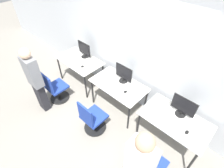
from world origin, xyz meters
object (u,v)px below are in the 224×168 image
Objects in this scene: mouse_left at (82,66)px; office_chair_center at (92,119)px; mouse_center at (125,92)px; person_right at (139,168)px; keyboard_left at (75,62)px; office_chair_right at (149,167)px; person_left at (35,79)px; monitor_right at (183,107)px; monitor_center at (124,74)px; mouse_right at (187,132)px; office_chair_left at (55,89)px; keyboard_center at (115,86)px; monitor_left at (84,50)px; keyboard_right at (172,124)px.

office_chair_center is at bearing -32.77° from mouse_left.
person_right is at bearing -44.07° from mouse_center.
office_chair_right is at bearing -14.19° from keyboard_left.
person_left reaches higher than monitor_right.
monitor_center is 1.65m from mouse_right.
monitor_center is 1.16m from office_chair_center.
office_chair_left and office_chair_right have the same top height.
mouse_left is 1.00× the size of mouse_center.
keyboard_center is (1.28, 1.11, -0.14)m from person_left.
office_chair_center is (1.38, -1.03, -0.62)m from monitor_left.
person_right is (-0.01, -0.37, 0.61)m from office_chair_right.
monitor_left is 0.26× the size of person_left.
person_right is at bearing -87.63° from monitor_right.
monitor_right is at bearing 13.00° from mouse_center.
monitor_right reaches higher than keyboard_left.
office_chair_left is 2.08× the size of keyboard_center.
keyboard_right is (0.00, -0.30, -0.20)m from monitor_right.
monitor_center reaches higher than office_chair_left.
person_left is at bearing -101.93° from mouse_left.
mouse_left and mouse_center have the same top height.
monitor_center is at bearing 11.62° from keyboard_left.
mouse_center is 1.61m from person_right.
keyboard_left is at bearing -90.00° from monitor_left.
person_right is (2.69, 0.02, 0.05)m from person_left.
person_left is 3.80× the size of monitor_center.
person_right reaches higher than mouse_center.
office_chair_center is 1.00× the size of office_chair_right.
person_right is at bearing -43.70° from monitor_center.
keyboard_right is at bearing -6.91° from monitor_left.
person_right is at bearing -92.30° from office_chair_right.
keyboard_center is 0.84m from office_chair_center.
keyboard_left is 2.73m from monitor_right.
person_left is 1.92× the size of office_chair_center.
keyboard_right is at bearing 95.80° from office_chair_right.
keyboard_center is at bearing -12.56° from monitor_left.
office_chair_center is 2.08× the size of keyboard_right.
office_chair_left is at bearing -150.05° from keyboard_center.
mouse_left reaches higher than keyboard_right.
office_chair_left is 1.75m from monitor_center.
keyboard_left is 0.24× the size of person_right.
person_left is (0.01, -0.37, 0.56)m from office_chair_left.
person_left is 1.70m from keyboard_center.
monitor_left reaches higher than mouse_right.
mouse_left is at bearing -179.62° from mouse_right.
office_chair_center is at bearing 0.75° from office_chair_left.
office_chair_left is 9.57× the size of mouse_right.
person_left reaches higher than monitor_center.
mouse_right is at bearing 79.19° from person_right.
mouse_right is at bearing -0.50° from keyboard_center.
office_chair_left is 1.98× the size of monitor_center.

